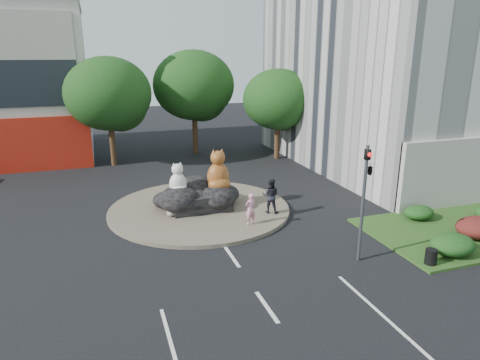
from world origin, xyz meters
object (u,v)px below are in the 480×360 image
object	(u,v)px
pedestrian_dark	(270,196)
cat_white	(178,178)
cat_tabby	(218,170)
pedestrian_pink	(251,209)
kitten_calico	(170,209)
kitten_white	(230,201)
litter_bin	(431,257)

from	to	relation	value
pedestrian_dark	cat_white	bearing A→B (deg)	7.11
cat_white	cat_tabby	distance (m)	2.27
pedestrian_pink	pedestrian_dark	distance (m)	1.95
cat_white	kitten_calico	xyz separation A→B (m)	(-0.58, -0.73, -1.40)
cat_tabby	kitten_white	xyz separation A→B (m)	(0.52, -0.43, -1.73)
cat_tabby	pedestrian_pink	xyz separation A→B (m)	(0.78, -3.12, -1.28)
cat_tabby	litter_bin	bearing A→B (deg)	-55.86
cat_tabby	pedestrian_pink	bearing A→B (deg)	-76.24
kitten_calico	pedestrian_pink	xyz separation A→B (m)	(3.62, -2.36, 0.40)
kitten_calico	pedestrian_pink	distance (m)	4.34
cat_tabby	pedestrian_dark	world-z (taller)	cat_tabby
kitten_white	pedestrian_dark	size ratio (longest dim) A/B	0.38
cat_tabby	kitten_white	distance (m)	1.86
cat_white	pedestrian_dark	bearing A→B (deg)	-28.77
kitten_calico	kitten_white	bearing A→B (deg)	8.01
kitten_calico	litter_bin	distance (m)	12.62
kitten_white	pedestrian_dark	bearing A→B (deg)	-92.96
cat_white	pedestrian_pink	world-z (taller)	cat_white
kitten_white	cat_white	bearing A→B (deg)	118.80
cat_tabby	pedestrian_pink	world-z (taller)	cat_tabby
cat_tabby	pedestrian_pink	size ratio (longest dim) A/B	1.48
litter_bin	kitten_calico	bearing A→B (deg)	137.16
kitten_white	cat_tabby	bearing A→B (deg)	87.50
kitten_white	pedestrian_pink	xyz separation A→B (m)	(0.26, -2.69, 0.44)
pedestrian_pink	cat_tabby	bearing A→B (deg)	-91.13
cat_tabby	pedestrian_dark	size ratio (longest dim) A/B	1.25
cat_white	cat_tabby	size ratio (longest dim) A/B	0.76
pedestrian_pink	litter_bin	world-z (taller)	pedestrian_pink
kitten_white	pedestrian_dark	distance (m)	2.45
cat_tabby	kitten_calico	xyz separation A→B (m)	(-2.84, -0.77, -1.68)
kitten_white	litter_bin	size ratio (longest dim) A/B	1.12
pedestrian_pink	litter_bin	bearing A→B (deg)	116.93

